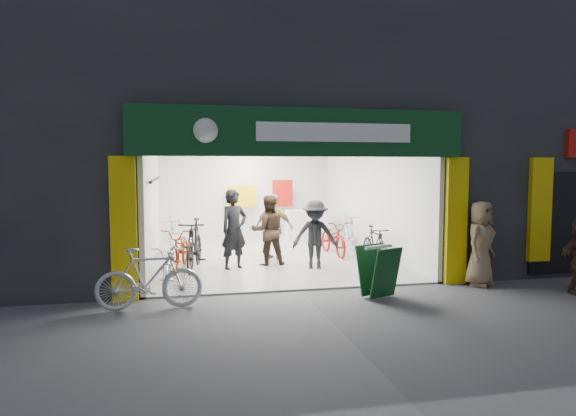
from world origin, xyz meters
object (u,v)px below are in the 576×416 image
object	(u,v)px
bike_left_front	(169,266)
parked_bike	(149,278)
pedestrian_near	(480,243)
sandwich_board	(378,270)
bike_right_front	(375,245)

from	to	relation	value
bike_left_front	parked_bike	xyz separation A→B (m)	(-0.30, -1.51, 0.09)
parked_bike	pedestrian_near	distance (m)	6.49
pedestrian_near	sandwich_board	bearing A→B (deg)	156.79
bike_right_front	pedestrian_near	distance (m)	3.00
bike_left_front	bike_right_front	bearing A→B (deg)	19.24
pedestrian_near	bike_left_front	bearing A→B (deg)	135.37
parked_bike	bike_right_front	bearing A→B (deg)	-60.93
bike_right_front	pedestrian_near	world-z (taller)	pedestrian_near
parked_bike	pedestrian_near	xyz separation A→B (m)	(6.47, 0.39, 0.33)
bike_left_front	bike_right_front	world-z (taller)	bike_right_front
bike_left_front	pedestrian_near	distance (m)	6.28
bike_left_front	sandwich_board	bearing A→B (deg)	-21.47
bike_left_front	sandwich_board	xyz separation A→B (m)	(3.78, -1.59, 0.08)
bike_right_front	sandwich_board	xyz separation A→B (m)	(-1.22, -3.21, 0.05)
sandwich_board	pedestrian_near	bearing A→B (deg)	-11.00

